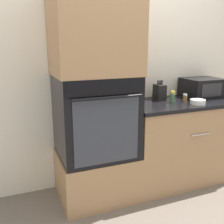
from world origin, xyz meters
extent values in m
plane|color=#6B6056|center=(0.00, 0.00, 0.00)|extent=(12.00, 12.00, 0.00)
cube|color=silver|center=(0.00, 0.63, 1.25)|extent=(8.00, 0.05, 2.50)
cube|color=#A87F56|center=(-0.36, 0.30, 0.22)|extent=(0.72, 0.60, 0.44)
cube|color=black|center=(-0.36, 0.30, 0.82)|extent=(0.69, 0.59, 0.75)
cube|color=black|center=(-0.36, 0.00, 1.13)|extent=(0.66, 0.01, 0.13)
cube|color=#3FBFF2|center=(-0.36, 0.00, 1.13)|extent=(0.09, 0.00, 0.03)
cube|color=#333842|center=(-0.36, 0.00, 0.76)|extent=(0.57, 0.01, 0.56)
cylinder|color=black|center=(-0.36, -0.03, 1.05)|extent=(0.59, 0.02, 0.02)
cube|color=#A87F56|center=(-0.36, 0.30, 1.59)|extent=(0.72, 0.60, 0.79)
cube|color=#A87F56|center=(0.60, 0.30, 0.42)|extent=(1.21, 0.60, 0.85)
cube|color=black|center=(0.60, 0.30, 0.87)|extent=(1.23, 0.63, 0.03)
cylinder|color=#B7B7BC|center=(0.60, -0.01, 0.61)|extent=(0.22, 0.01, 0.01)
cube|color=black|center=(0.94, 0.40, 0.99)|extent=(0.42, 0.34, 0.21)
cube|color=#28282B|center=(0.91, 0.23, 0.99)|extent=(0.26, 0.01, 0.14)
cube|color=black|center=(0.40, 0.43, 0.97)|extent=(0.09, 0.13, 0.16)
cylinder|color=black|center=(0.38, 0.43, 1.07)|extent=(0.02, 0.02, 0.04)
cylinder|color=black|center=(0.40, 0.43, 1.07)|extent=(0.02, 0.02, 0.04)
cylinder|color=black|center=(0.43, 0.43, 1.07)|extent=(0.02, 0.02, 0.04)
cylinder|color=white|center=(0.65, 0.12, 0.91)|extent=(0.15, 0.15, 0.05)
cylinder|color=#427047|center=(0.46, 0.29, 0.93)|extent=(0.05, 0.05, 0.09)
cylinder|color=gold|center=(0.46, 0.29, 0.99)|extent=(0.05, 0.05, 0.03)
cylinder|color=silver|center=(0.06, 0.45, 0.92)|extent=(0.05, 0.05, 0.07)
cylinder|color=red|center=(0.06, 0.45, 0.97)|extent=(0.04, 0.04, 0.02)
cylinder|color=brown|center=(0.60, 0.26, 0.92)|extent=(0.04, 0.04, 0.06)
cylinder|color=#B7B7BC|center=(0.60, 0.26, 0.95)|extent=(0.04, 0.04, 0.02)
camera|label=1|loc=(-1.08, -1.91, 1.46)|focal=42.00mm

